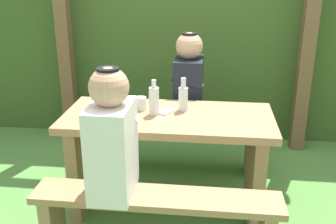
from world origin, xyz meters
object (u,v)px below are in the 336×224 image
picnic_table (168,145)px  bottle_right (154,100)px  bottle_left (183,97)px  drinking_glass (141,103)px  cell_phone (167,111)px  person_black_coat (189,82)px  bench_far (176,134)px  person_white_shirt (112,138)px  bench_near (156,214)px

picnic_table → bottle_right: 0.34m
picnic_table → bottle_left: 0.35m
drinking_glass → cell_phone: 0.19m
picnic_table → drinking_glass: bearing=156.6°
picnic_table → person_black_coat: bearing=80.2°
picnic_table → bench_far: 0.60m
person_white_shirt → bottle_left: person_white_shirt is taller
person_black_coat → drinking_glass: size_ratio=8.20×
bench_far → bottle_left: size_ratio=6.14×
bench_near → bench_far: size_ratio=1.00×
person_white_shirt → bottle_right: bearing=76.0°
bottle_right → cell_phone: (0.08, 0.05, -0.09)m
picnic_table → drinking_glass: (-0.20, 0.09, 0.27)m
bench_far → person_black_coat: (0.10, -0.00, 0.46)m
bench_near → drinking_glass: drinking_glass is taller
bottle_right → person_white_shirt: bearing=-104.0°
person_black_coat → bottle_left: 0.47m
bench_near → person_white_shirt: bearing=179.2°
person_white_shirt → drinking_glass: bearing=86.7°
picnic_table → cell_phone: (-0.02, 0.05, 0.23)m
drinking_glass → bench_near: bearing=-73.3°
bench_near → cell_phone: bearing=91.4°
picnic_table → bottle_right: size_ratio=5.87×
person_white_shirt → drinking_glass: person_white_shirt is taller
person_white_shirt → bottle_right: size_ratio=3.02×
drinking_glass → bottle_left: size_ratio=0.38×
drinking_glass → bench_far: bearing=67.9°
bench_far → bottle_right: bearing=-99.3°
bench_far → bottle_right: size_ratio=5.87×
person_black_coat → bottle_left: person_black_coat is taller
bottle_left → bottle_right: 0.21m
bench_far → bottle_left: (0.09, -0.47, 0.48)m
person_black_coat → bench_far: bearing=178.1°
bottle_left → drinking_glass: bearing=-176.2°
person_black_coat → picnic_table: bearing=-99.8°
bench_near → cell_phone: (-0.02, 0.63, 0.39)m
picnic_table → bottle_left: bearing=48.8°
picnic_table → bench_near: size_ratio=1.00×
bottle_right → cell_phone: bearing=31.2°
person_black_coat → cell_phone: size_ratio=5.14×
person_black_coat → bottle_right: person_black_coat is taller
bench_near → bottle_left: bearing=82.3°
drinking_glass → bottle_right: 0.14m
picnic_table → bottle_right: (-0.09, 0.00, 0.32)m
bench_near → person_white_shirt: 0.52m
bench_near → person_black_coat: size_ratio=1.95×
picnic_table → cell_phone: bearing=106.4°
bench_far → cell_phone: 0.66m
bottle_left → cell_phone: size_ratio=1.63×
picnic_table → bottle_right: bottle_right is taller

